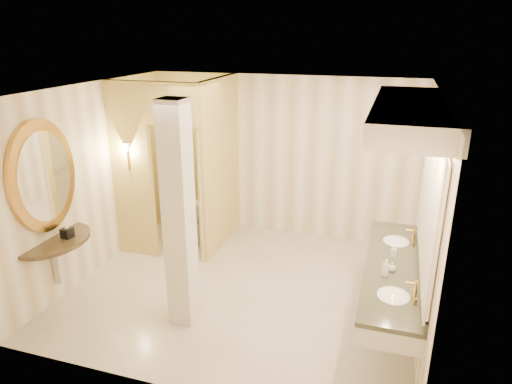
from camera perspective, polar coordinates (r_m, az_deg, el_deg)
floor at (r=6.46m, az=-1.62°, el=-11.80°), size 4.50×4.50×0.00m
ceiling at (r=5.55m, az=-1.89°, el=12.70°), size 4.50×4.50×0.00m
wall_back at (r=7.70m, az=3.12°, el=4.40°), size 4.50×0.02×2.70m
wall_front at (r=4.20m, az=-10.79°, el=-9.48°), size 4.50×0.02×2.70m
wall_left at (r=6.91m, az=-19.69°, el=1.45°), size 0.02×4.00×2.70m
wall_right at (r=5.60m, az=20.60°, el=-2.82°), size 0.02×4.00×2.70m
toilet_closet at (r=7.12m, az=-7.67°, el=3.27°), size 1.50×1.55×2.70m
wall_sconce at (r=6.96m, az=-15.81°, el=5.28°), size 0.14×0.14×0.42m
vanity at (r=5.11m, az=18.13°, el=-1.28°), size 0.75×2.60×2.09m
console_shelf at (r=6.18m, az=-24.70°, el=-1.32°), size 1.08×1.08×1.99m
pillar at (r=5.27m, az=-9.60°, el=-3.20°), size 0.29×0.29×2.70m
tissue_box at (r=6.28m, az=-22.53°, el=-4.73°), size 0.14×0.14×0.13m
toilet at (r=7.75m, az=-6.19°, el=-3.10°), size 0.57×0.83×0.78m
soap_bottle_a at (r=5.58m, az=16.85°, el=-7.06°), size 0.07×0.07×0.14m
soap_bottle_b at (r=5.25m, az=16.67°, el=-8.97°), size 0.11×0.11×0.11m
soap_bottle_c at (r=5.12m, az=15.91°, el=-9.09°), size 0.08×0.09×0.20m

